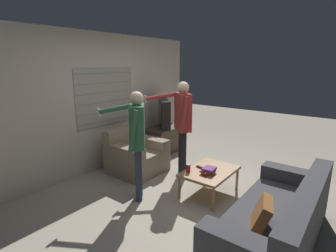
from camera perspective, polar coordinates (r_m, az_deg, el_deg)
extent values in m
plane|color=#B2A893|center=(4.21, 4.57, -14.84)|extent=(16.00, 16.00, 0.00)
cube|color=beige|center=(5.14, -14.64, 5.01)|extent=(5.20, 0.06, 2.55)
cube|color=#A8A393|center=(5.17, -13.34, 6.15)|extent=(1.35, 0.02, 1.08)
cube|color=gray|center=(5.24, -12.99, 1.28)|extent=(1.32, 0.00, 0.01)
cube|color=gray|center=(5.20, -13.10, 3.21)|extent=(1.32, 0.00, 0.01)
cube|color=gray|center=(5.17, -13.20, 5.16)|extent=(1.32, 0.00, 0.01)
cube|color=gray|center=(5.15, -13.31, 7.13)|extent=(1.32, 0.00, 0.01)
cube|color=gray|center=(5.14, -13.42, 9.12)|extent=(1.32, 0.00, 0.01)
cube|color=gray|center=(5.13, -13.53, 11.12)|extent=(1.32, 0.00, 0.01)
cube|color=#424247|center=(3.34, 21.76, -19.87)|extent=(2.02, 0.84, 0.42)
cube|color=#424247|center=(3.10, 28.15, -14.93)|extent=(2.02, 0.21, 0.37)
cube|color=#424247|center=(2.47, 16.13, -24.08)|extent=(0.24, 0.83, 0.19)
cube|color=#424247|center=(3.98, 25.76, -9.81)|extent=(0.24, 0.83, 0.19)
cube|color=#935B2D|center=(2.90, 19.45, -18.01)|extent=(0.41, 0.31, 0.37)
cube|color=gray|center=(4.99, -6.62, -7.64)|extent=(0.93, 0.86, 0.41)
cube|color=gray|center=(5.08, -9.38, -2.48)|extent=(0.92, 0.21, 0.41)
cube|color=gray|center=(5.13, -4.06, -3.50)|extent=(0.25, 0.85, 0.18)
cube|color=gray|center=(4.67, -9.64, -5.40)|extent=(0.25, 0.85, 0.18)
cube|color=#9E754C|center=(4.16, 9.09, -9.71)|extent=(0.92, 0.64, 0.04)
cylinder|color=#9E754C|center=(4.04, 2.50, -13.28)|extent=(0.04, 0.04, 0.35)
cylinder|color=#9E754C|center=(4.69, 8.41, -9.48)|extent=(0.04, 0.04, 0.35)
cylinder|color=#9E754C|center=(3.79, 9.73, -15.42)|extent=(0.04, 0.04, 0.35)
cylinder|color=#9E754C|center=(4.48, 14.80, -10.97)|extent=(0.04, 0.04, 0.35)
cube|color=#4C3D2D|center=(6.06, -0.80, -2.89)|extent=(0.90, 0.55, 0.57)
cube|color=black|center=(5.92, -0.82, 2.67)|extent=(0.65, 0.65, 0.63)
cube|color=black|center=(5.91, -1.81, 2.64)|extent=(0.45, 0.44, 0.52)
cylinder|color=#33384C|center=(3.91, -6.45, -10.55)|extent=(0.10, 0.10, 0.82)
cylinder|color=#33384C|center=(4.05, -6.36, -9.66)|extent=(0.10, 0.10, 0.82)
cube|color=#336642|center=(3.75, -6.69, -0.03)|extent=(0.46, 0.43, 0.61)
sphere|color=beige|center=(3.68, -6.86, 5.97)|extent=(0.20, 0.20, 0.20)
cylinder|color=#336642|center=(3.53, -7.57, -1.13)|extent=(0.16, 0.16, 0.59)
cylinder|color=#336642|center=(3.96, -10.75, 3.82)|extent=(0.44, 0.49, 0.18)
cube|color=white|center=(4.02, -14.77, 2.94)|extent=(0.06, 0.06, 0.13)
cylinder|color=black|center=(4.64, 3.39, -6.25)|extent=(0.10, 0.10, 0.86)
cylinder|color=black|center=(4.77, 2.88, -5.67)|extent=(0.10, 0.10, 0.86)
cube|color=maroon|center=(4.51, 3.25, 3.09)|extent=(0.42, 0.45, 0.64)
sphere|color=beige|center=(4.45, 3.32, 8.34)|extent=(0.20, 0.20, 0.20)
cylinder|color=maroon|center=(4.28, 3.53, 2.39)|extent=(0.17, 0.16, 0.62)
cylinder|color=maroon|center=(4.61, -1.15, 6.50)|extent=(0.52, 0.45, 0.15)
cube|color=white|center=(4.57, -4.89, 5.86)|extent=(0.06, 0.06, 0.13)
cube|color=gold|center=(4.02, 8.76, -10.00)|extent=(0.19, 0.17, 0.03)
cube|color=maroon|center=(4.00, 8.65, -9.67)|extent=(0.25, 0.18, 0.02)
cube|color=#75387F|center=(4.00, 9.01, -9.21)|extent=(0.21, 0.18, 0.04)
cylinder|color=red|center=(4.01, 4.43, -9.18)|extent=(0.07, 0.07, 0.12)
cylinder|color=silver|center=(3.99, 4.44, -8.34)|extent=(0.06, 0.06, 0.00)
cube|color=black|center=(4.20, 7.00, -8.90)|extent=(0.07, 0.14, 0.02)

